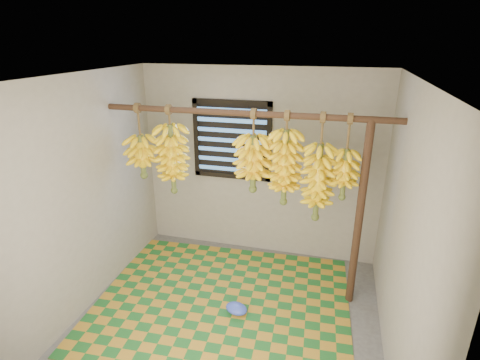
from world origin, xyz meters
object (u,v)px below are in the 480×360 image
(plastic_bag, at_px, (236,308))
(banana_bunch_b, at_px, (172,159))
(banana_bunch_e, at_px, (318,183))
(banana_bunch_f, at_px, (344,174))
(woven_mat, at_px, (223,301))
(support_post, at_px, (359,218))
(banana_bunch_d, at_px, (285,168))
(banana_bunch_a, at_px, (142,156))
(banana_bunch_c, at_px, (253,164))

(plastic_bag, bearing_deg, banana_bunch_b, 148.85)
(banana_bunch_e, xyz_separation_m, banana_bunch_f, (0.25, -0.00, 0.11))
(woven_mat, bearing_deg, support_post, 16.22)
(plastic_bag, height_order, banana_bunch_d, banana_bunch_d)
(support_post, bearing_deg, banana_bunch_d, 180.00)
(banana_bunch_b, relative_size, banana_bunch_f, 1.14)
(woven_mat, xyz_separation_m, plastic_bag, (0.19, -0.13, 0.05))
(banana_bunch_a, bearing_deg, banana_bunch_f, 0.00)
(banana_bunch_b, distance_m, banana_bunch_e, 1.58)
(support_post, height_order, woven_mat, support_post)
(banana_bunch_d, relative_size, banana_bunch_f, 1.13)
(banana_bunch_f, bearing_deg, banana_bunch_d, 180.00)
(banana_bunch_f, bearing_deg, banana_bunch_c, 180.00)
(banana_bunch_a, relative_size, banana_bunch_c, 0.96)
(plastic_bag, bearing_deg, banana_bunch_e, 36.49)
(woven_mat, height_order, banana_bunch_a, banana_bunch_a)
(banana_bunch_a, relative_size, banana_bunch_e, 0.75)
(banana_bunch_a, bearing_deg, banana_bunch_b, 0.00)
(banana_bunch_f, bearing_deg, plastic_bag, -151.22)
(banana_bunch_a, bearing_deg, banana_bunch_c, 0.00)
(plastic_bag, relative_size, banana_bunch_e, 0.22)
(banana_bunch_b, bearing_deg, banana_bunch_a, -180.00)
(banana_bunch_b, bearing_deg, banana_bunch_f, -0.00)
(banana_bunch_a, distance_m, banana_bunch_b, 0.36)
(banana_bunch_a, relative_size, banana_bunch_b, 0.85)
(plastic_bag, bearing_deg, banana_bunch_c, 85.68)
(support_post, distance_m, banana_bunch_e, 0.55)
(plastic_bag, xyz_separation_m, banana_bunch_e, (0.71, 0.52, 1.28))
(support_post, relative_size, banana_bunch_d, 2.05)
(woven_mat, bearing_deg, banana_bunch_d, 34.53)
(support_post, bearing_deg, woven_mat, -163.78)
(woven_mat, height_order, banana_bunch_c, banana_bunch_c)
(support_post, xyz_separation_m, banana_bunch_d, (-0.77, 0.00, 0.47))
(banana_bunch_a, bearing_deg, banana_bunch_d, 0.00)
(support_post, bearing_deg, banana_bunch_b, 180.00)
(support_post, relative_size, woven_mat, 0.74)
(woven_mat, bearing_deg, banana_bunch_b, 149.92)
(plastic_bag, relative_size, banana_bunch_b, 0.25)
(woven_mat, relative_size, banana_bunch_c, 3.10)
(banana_bunch_c, relative_size, banana_bunch_e, 0.78)
(banana_bunch_b, height_order, banana_bunch_f, same)
(banana_bunch_c, bearing_deg, support_post, 0.00)
(banana_bunch_b, bearing_deg, support_post, 0.00)
(banana_bunch_a, distance_m, banana_bunch_c, 1.27)
(plastic_bag, height_order, banana_bunch_c, banana_bunch_c)
(banana_bunch_d, bearing_deg, banana_bunch_c, 180.00)
(banana_bunch_b, bearing_deg, banana_bunch_c, 0.00)
(banana_bunch_c, bearing_deg, banana_bunch_b, 180.00)
(banana_bunch_d, relative_size, banana_bunch_e, 0.88)
(woven_mat, relative_size, plastic_bag, 11.20)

